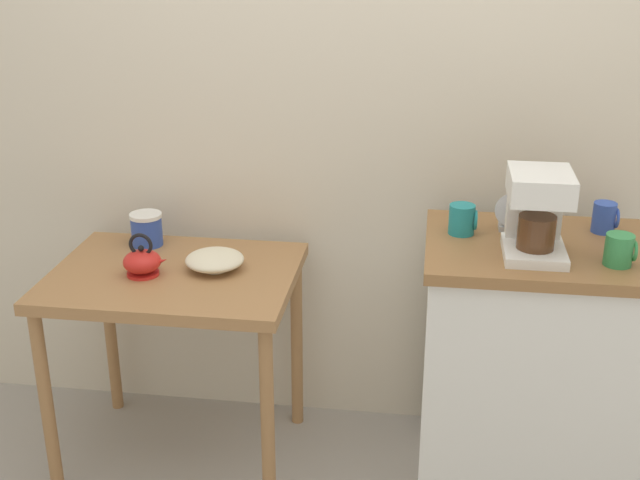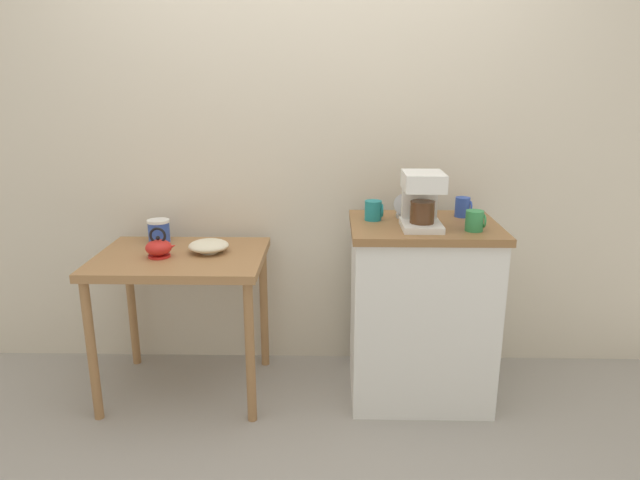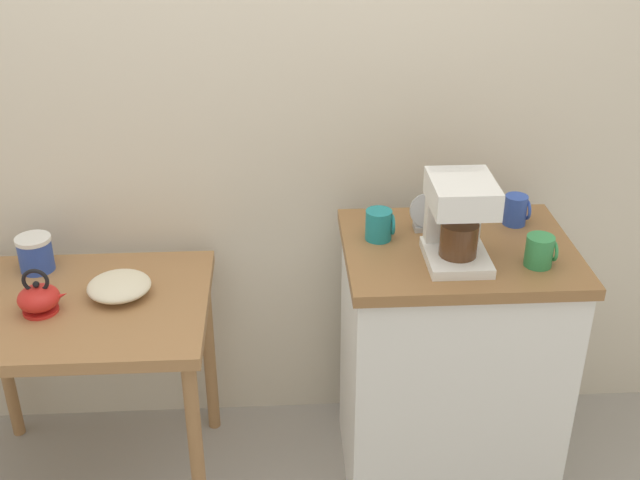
# 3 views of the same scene
# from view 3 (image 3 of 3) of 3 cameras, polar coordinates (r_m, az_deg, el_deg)

# --- Properties ---
(back_wall) EXTENTS (4.40, 0.10, 2.80)m
(back_wall) POSITION_cam_3_polar(r_m,az_deg,el_deg) (2.61, -1.75, 13.55)
(back_wall) COLOR beige
(back_wall) RESTS_ON ground_plane
(wooden_table) EXTENTS (0.81, 0.63, 0.74)m
(wooden_table) POSITION_cam_3_polar(r_m,az_deg,el_deg) (2.60, -16.91, -6.13)
(wooden_table) COLOR #9E7044
(wooden_table) RESTS_ON ground_plane
(kitchen_counter) EXTENTS (0.70, 0.56, 0.90)m
(kitchen_counter) POSITION_cam_3_polar(r_m,az_deg,el_deg) (2.69, 9.19, -8.83)
(kitchen_counter) COLOR white
(kitchen_counter) RESTS_ON ground_plane
(bowl_stoneware) EXTENTS (0.20, 0.20, 0.06)m
(bowl_stoneware) POSITION_cam_3_polar(r_m,az_deg,el_deg) (2.54, -14.21, -3.24)
(bowl_stoneware) COLOR beige
(bowl_stoneware) RESTS_ON wooden_table
(teakettle) EXTENTS (0.15, 0.12, 0.15)m
(teakettle) POSITION_cam_3_polar(r_m,az_deg,el_deg) (2.52, -19.49, -3.94)
(teakettle) COLOR red
(teakettle) RESTS_ON wooden_table
(canister_enamel) EXTENTS (0.11, 0.11, 0.12)m
(canister_enamel) POSITION_cam_3_polar(r_m,az_deg,el_deg) (2.75, -19.74, -0.92)
(canister_enamel) COLOR #2D4CAD
(canister_enamel) RESTS_ON wooden_table
(coffee_maker) EXTENTS (0.18, 0.22, 0.26)m
(coffee_maker) POSITION_cam_3_polar(r_m,az_deg,el_deg) (2.32, 9.88, 1.77)
(coffee_maker) COLOR white
(coffee_maker) RESTS_ON kitchen_counter
(mug_dark_teal) EXTENTS (0.09, 0.08, 0.10)m
(mug_dark_teal) POSITION_cam_3_polar(r_m,az_deg,el_deg) (2.44, 4.29, 1.09)
(mug_dark_teal) COLOR teal
(mug_dark_teal) RESTS_ON kitchen_counter
(mug_blue) EXTENTS (0.08, 0.07, 0.10)m
(mug_blue) POSITION_cam_3_polar(r_m,az_deg,el_deg) (2.61, 13.89, 2.10)
(mug_blue) COLOR #2D4CAD
(mug_blue) RESTS_ON kitchen_counter
(mug_tall_green) EXTENTS (0.09, 0.08, 0.09)m
(mug_tall_green) POSITION_cam_3_polar(r_m,az_deg,el_deg) (2.38, 15.51, -0.77)
(mug_tall_green) COLOR #338C4C
(mug_tall_green) RESTS_ON kitchen_counter
(table_clock) EXTENTS (0.11, 0.05, 0.12)m
(table_clock) POSITION_cam_3_polar(r_m,az_deg,el_deg) (2.51, 7.64, 1.84)
(table_clock) COLOR #B2B5BA
(table_clock) RESTS_ON kitchen_counter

